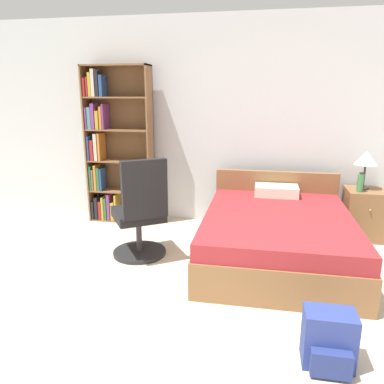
% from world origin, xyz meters
% --- Properties ---
extents(wall_back, '(9.00, 0.06, 2.60)m').
position_xyz_m(wall_back, '(0.00, 3.23, 1.30)').
color(wall_back, silver).
rests_on(wall_back, ground_plane).
extents(bookshelf, '(0.85, 0.27, 2.01)m').
position_xyz_m(bookshelf, '(-1.54, 3.00, 0.97)').
color(bookshelf, brown).
rests_on(bookshelf, ground_plane).
extents(bed, '(1.47, 1.91, 0.75)m').
position_xyz_m(bed, '(0.58, 2.16, 0.26)').
color(bed, brown).
rests_on(bed, ground_plane).
extents(office_chair, '(0.69, 0.72, 1.07)m').
position_xyz_m(office_chair, '(-0.79, 1.89, 0.47)').
color(office_chair, '#232326').
rests_on(office_chair, ground_plane).
extents(nightstand, '(0.44, 0.47, 0.59)m').
position_xyz_m(nightstand, '(1.61, 2.93, 0.29)').
color(nightstand, brown).
rests_on(nightstand, ground_plane).
extents(table_lamp, '(0.26, 0.26, 0.44)m').
position_xyz_m(table_lamp, '(1.57, 2.96, 0.94)').
color(table_lamp, '#333333').
rests_on(table_lamp, nightstand).
extents(water_bottle, '(0.07, 0.07, 0.23)m').
position_xyz_m(water_bottle, '(1.50, 2.82, 0.69)').
color(water_bottle, '#3F8C4C').
rests_on(water_bottle, nightstand).
extents(backpack_blue, '(0.32, 0.28, 0.37)m').
position_xyz_m(backpack_blue, '(0.86, 0.58, 0.17)').
color(backpack_blue, navy).
rests_on(backpack_blue, ground_plane).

